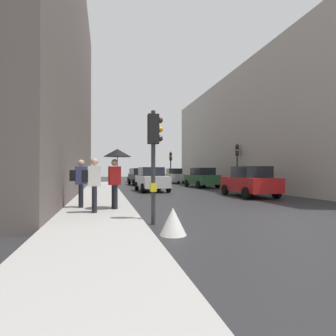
% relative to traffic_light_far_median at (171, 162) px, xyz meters
% --- Properties ---
extents(ground_plane, '(120.00, 120.00, 0.00)m').
position_rel_traffic_light_far_median_xyz_m(ground_plane, '(-0.94, -20.80, -2.45)').
color(ground_plane, '#28282B').
extents(sidewalk_kerb, '(2.52, 40.00, 0.16)m').
position_rel_traffic_light_far_median_xyz_m(sidewalk_kerb, '(-7.18, -14.80, -2.37)').
color(sidewalk_kerb, '#A8A5A0').
rests_on(sidewalk_kerb, ground).
extents(building_facade_right, '(12.00, 30.64, 10.32)m').
position_rel_traffic_light_far_median_xyz_m(building_facade_right, '(10.04, -5.51, 2.71)').
color(building_facade_right, '#B2ADA3').
rests_on(building_facade_right, ground).
extents(traffic_light_far_median, '(0.25, 0.44, 3.55)m').
position_rel_traffic_light_far_median_xyz_m(traffic_light_far_median, '(0.00, 0.00, 0.00)').
color(traffic_light_far_median, '#2D2D2D').
rests_on(traffic_light_far_median, ground).
extents(traffic_light_mid_street, '(0.33, 0.45, 3.71)m').
position_rel_traffic_light_far_median_xyz_m(traffic_light_mid_street, '(3.74, -7.86, 0.11)').
color(traffic_light_mid_street, '#2D2D2D').
rests_on(traffic_light_mid_street, ground).
extents(traffic_light_near_left, '(0.43, 0.25, 3.22)m').
position_rel_traffic_light_far_median_xyz_m(traffic_light_near_left, '(-5.59, -20.89, -0.23)').
color(traffic_light_near_left, '#2D2D2D').
rests_on(traffic_light_near_left, ground).
extents(car_red_sedan, '(2.09, 4.24, 1.76)m').
position_rel_traffic_light_far_median_xyz_m(car_red_sedan, '(1.28, -14.10, -1.57)').
color(car_red_sedan, red).
rests_on(car_red_sedan, ground).
extents(car_yellow_taxi, '(2.13, 4.26, 1.76)m').
position_rel_traffic_light_far_median_xyz_m(car_yellow_taxi, '(-2.93, 7.56, -1.57)').
color(car_yellow_taxi, yellow).
rests_on(car_yellow_taxi, ground).
extents(car_white_compact, '(2.16, 4.27, 1.76)m').
position_rel_traffic_light_far_median_xyz_m(car_white_compact, '(-3.57, -8.65, -1.57)').
color(car_white_compact, silver).
rests_on(car_white_compact, ground).
extents(car_green_estate, '(2.28, 4.33, 1.76)m').
position_rel_traffic_light_far_median_xyz_m(car_green_estate, '(1.62, -5.19, -1.57)').
color(car_green_estate, '#2D6038').
rests_on(car_green_estate, ground).
extents(car_dark_suv, '(2.28, 4.33, 1.76)m').
position_rel_traffic_light_far_median_xyz_m(car_dark_suv, '(-3.34, -0.12, -1.57)').
color(car_dark_suv, black).
rests_on(car_dark_suv, ground).
extents(car_silver_hatchback, '(2.18, 4.28, 1.76)m').
position_rel_traffic_light_far_median_xyz_m(car_silver_hatchback, '(1.22, 3.47, -1.57)').
color(car_silver_hatchback, '#BCBCC1').
rests_on(car_silver_hatchback, ground).
extents(pedestrian_with_umbrella, '(1.00, 1.00, 2.14)m').
position_rel_traffic_light_far_median_xyz_m(pedestrian_with_umbrella, '(-6.54, -18.56, -0.61)').
color(pedestrian_with_umbrella, black).
rests_on(pedestrian_with_umbrella, sidewalk_kerb).
extents(pedestrian_with_black_backpack, '(0.62, 0.36, 1.77)m').
position_rel_traffic_light_far_median_xyz_m(pedestrian_with_black_backpack, '(-7.32, -19.28, -1.29)').
color(pedestrian_with_black_backpack, black).
rests_on(pedestrian_with_black_backpack, sidewalk_kerb).
extents(pedestrian_with_grey_backpack, '(0.63, 0.38, 1.77)m').
position_rel_traffic_light_far_median_xyz_m(pedestrian_with_grey_backpack, '(-7.85, -17.91, -1.29)').
color(pedestrian_with_grey_backpack, black).
rests_on(pedestrian_with_grey_backpack, sidewalk_kerb).
extents(warning_sign_triangle, '(0.64, 0.64, 0.65)m').
position_rel_traffic_light_far_median_xyz_m(warning_sign_triangle, '(-5.38, -22.25, -2.12)').
color(warning_sign_triangle, silver).
rests_on(warning_sign_triangle, ground).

